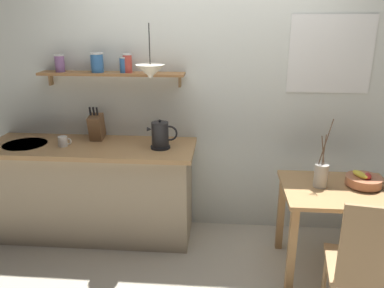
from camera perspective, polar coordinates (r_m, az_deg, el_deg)
ground_plane at (r=3.45m, az=1.38°, el=-16.55°), size 14.00×14.00×0.00m
back_wall at (r=3.52m, az=5.52°, el=8.16°), size 6.80×0.11×2.70m
kitchen_counter at (r=3.67m, az=-14.16°, el=-6.61°), size 1.83×0.63×0.90m
wall_shelf at (r=3.49m, az=-12.58°, el=10.77°), size 1.28×0.20×0.30m
dining_table at (r=3.21m, az=20.61°, el=-8.35°), size 0.84×0.67×0.73m
dining_chair_near at (r=2.69m, az=24.32°, el=-15.89°), size 0.49×0.50×0.98m
fruit_bowl at (r=3.25m, az=24.01°, el=-4.92°), size 0.27×0.27×0.12m
twig_vase at (r=3.11m, az=18.53°, el=-4.33°), size 0.11×0.10×0.53m
electric_kettle at (r=3.28m, az=-4.67°, el=1.28°), size 0.26×0.17×0.25m
knife_block at (r=3.58m, az=-13.93°, el=2.50°), size 0.11×0.19×0.32m
coffee_mug_by_sink at (r=3.51m, az=-18.50°, el=0.38°), size 0.12×0.08×0.09m
pendant_lamp at (r=3.09m, az=-6.18°, el=10.65°), size 0.23×0.23×0.42m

